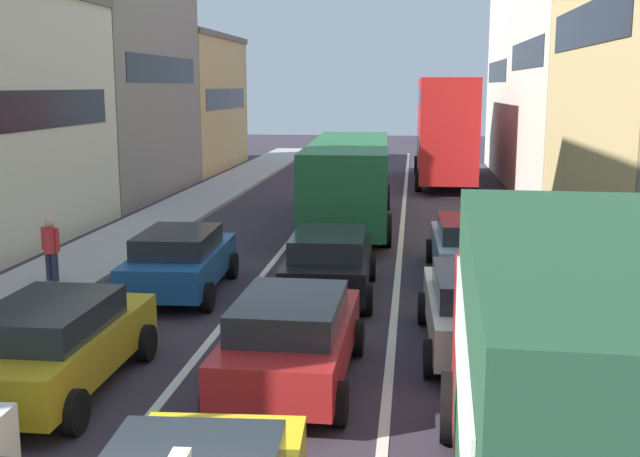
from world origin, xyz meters
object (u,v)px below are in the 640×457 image
removalist_box_truck (593,393)px  wagon_right_lane_far (471,245)px  bus_mid_queue_primary (349,176)px  bus_far_queue_secondary (445,125)px  sedan_centre_lane_second (291,337)px  hatchback_centre_lane_third (329,262)px  sedan_left_lane_third (180,260)px  wagon_left_lane_second (54,343)px  sedan_right_lane_behind_truck (479,308)px  pedestrian_near_kerb (51,248)px

removalist_box_truck → wagon_right_lane_far: (-0.19, 12.34, -1.18)m
bus_mid_queue_primary → bus_far_queue_secondary: bearing=-18.3°
removalist_box_truck → sedan_centre_lane_second: bearing=38.8°
sedan_centre_lane_second → hatchback_centre_lane_third: same height
wagon_right_lane_far → sedan_centre_lane_second: bearing=154.9°
wagon_right_lane_far → bus_far_queue_secondary: size_ratio=0.41×
sedan_left_lane_third → bus_far_queue_secondary: bus_far_queue_secondary is taller
wagon_left_lane_second → wagon_right_lane_far: size_ratio=0.99×
sedan_right_lane_behind_truck → sedan_centre_lane_second: bearing=121.5°
sedan_centre_lane_second → pedestrian_near_kerb: (-6.62, 5.42, 0.15)m
hatchback_centre_lane_third → sedan_right_lane_behind_truck: same height
sedan_centre_lane_second → sedan_left_lane_third: bearing=34.0°
sedan_centre_lane_second → wagon_right_lane_far: bearing=-23.0°
sedan_left_lane_third → sedan_right_lane_behind_truck: bearing=-118.8°
wagon_left_lane_second → hatchback_centre_lane_third: bearing=-30.9°
hatchback_centre_lane_third → bus_mid_queue_primary: size_ratio=0.41×
wagon_right_lane_far → bus_far_queue_secondary: (0.01, 18.97, 2.03)m
removalist_box_truck → wagon_left_lane_second: size_ratio=1.81×
sedan_left_lane_third → sedan_right_lane_behind_truck: (6.49, -3.16, 0.00)m
removalist_box_truck → sedan_left_lane_third: removalist_box_truck is taller
removalist_box_truck → bus_far_queue_secondary: bus_far_queue_secondary is taller
removalist_box_truck → pedestrian_near_kerb: (-10.15, 10.17, -1.03)m
bus_mid_queue_primary → wagon_left_lane_second: bearing=165.0°
bus_mid_queue_primary → removalist_box_truck: bearing=-170.9°
wagon_left_lane_second → sedan_left_lane_third: bearing=-2.2°
sedan_centre_lane_second → pedestrian_near_kerb: pedestrian_near_kerb is taller
sedan_right_lane_behind_truck → bus_far_queue_secondary: (0.25, 24.55, 2.03)m
bus_far_queue_secondary → wagon_left_lane_second: bearing=165.3°
removalist_box_truck → hatchback_centre_lane_third: bearing=21.3°
hatchback_centre_lane_third → pedestrian_near_kerb: pedestrian_near_kerb is taller
hatchback_centre_lane_third → sedan_left_lane_third: size_ratio=0.99×
hatchback_centre_lane_third → sedan_left_lane_third: (-3.41, -0.20, 0.00)m
wagon_left_lane_second → sedan_right_lane_behind_truck: 7.24m
sedan_left_lane_third → wagon_right_lane_far: same height
sedan_right_lane_behind_truck → bus_mid_queue_primary: size_ratio=0.41×
sedan_left_lane_third → bus_far_queue_secondary: size_ratio=0.42×
wagon_right_lane_far → hatchback_centre_lane_third: bearing=122.3°
removalist_box_truck → pedestrian_near_kerb: removalist_box_truck is taller
sedan_right_lane_behind_truck → bus_far_queue_secondary: 24.63m
wagon_right_lane_far → bus_mid_queue_primary: 7.48m
removalist_box_truck → bus_far_queue_secondary: (-0.19, 31.31, 0.86)m
wagon_right_lane_far → pedestrian_near_kerb: size_ratio=2.62×
sedan_right_lane_behind_truck → hatchback_centre_lane_third: bearing=40.8°
sedan_right_lane_behind_truck → wagon_right_lane_far: 5.58m
sedan_centre_lane_second → sedan_right_lane_behind_truck: same height
bus_mid_queue_primary → bus_far_queue_secondary: (3.60, 12.47, 1.07)m
sedan_centre_lane_second → wagon_right_lane_far: same height
wagon_right_lane_far → removalist_box_truck: bearing=179.5°
sedan_right_lane_behind_truck → bus_far_queue_secondary: size_ratio=0.41×
wagon_left_lane_second → bus_far_queue_secondary: bearing=-14.5°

